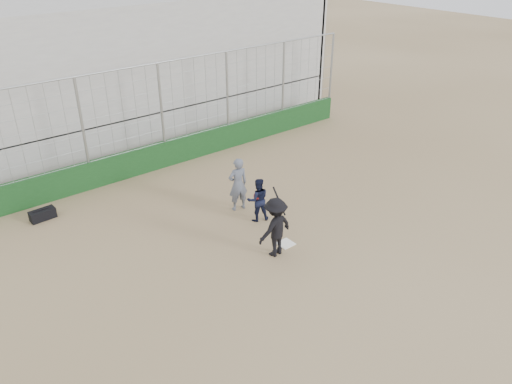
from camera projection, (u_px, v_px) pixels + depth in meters
ground at (286, 244)px, 14.66m from camera, size 90.00×90.00×0.00m
home_plate at (286, 244)px, 14.65m from camera, size 0.44×0.44×0.02m
backstop at (165, 143)px, 19.04m from camera, size 18.10×0.25×4.04m
bleachers at (104, 66)px, 21.53m from camera, size 20.25×6.70×6.98m
batter_at_plate at (275, 227)px, 13.81m from camera, size 1.20×0.82×1.92m
catcher_crouched at (258, 206)px, 15.62m from camera, size 0.87×0.78×1.01m
umpire at (238, 187)px, 16.11m from camera, size 0.73×0.54×1.63m
equipment_bag at (43, 215)px, 15.83m from camera, size 0.80×0.37×0.37m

